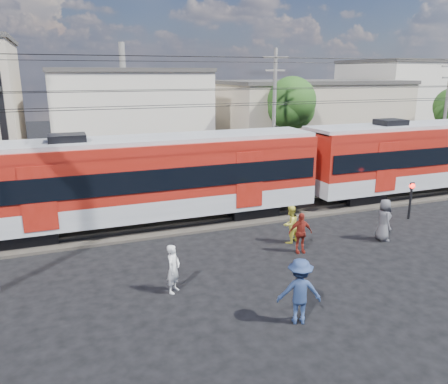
{
  "coord_description": "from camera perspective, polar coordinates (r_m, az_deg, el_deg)",
  "views": [
    {
      "loc": [
        -7.59,
        -11.23,
        6.92
      ],
      "look_at": [
        -1.39,
        5.0,
        2.18
      ],
      "focal_mm": 35.0,
      "sensor_mm": 36.0,
      "label": 1
    }
  ],
  "objects": [
    {
      "name": "pedestrian_d",
      "position": [
        17.57,
        9.95,
        -5.28
      ],
      "size": [
        1.02,
        0.56,
        1.64
      ],
      "primitive_type": "imported",
      "rotation": [
        0.0,
        0.0,
        -0.18
      ],
      "color": "maroon",
      "rests_on": "ground"
    },
    {
      "name": "utility_pole_east",
      "position": [
        37.48,
        26.98,
        9.6
      ],
      "size": [
        1.8,
        0.24,
        8.0
      ],
      "color": "slate",
      "rests_on": "ground"
    },
    {
      "name": "pedestrian_c",
      "position": [
        12.81,
        9.83,
        -12.65
      ],
      "size": [
        1.42,
        1.09,
        1.95
      ],
      "primitive_type": "imported",
      "rotation": [
        0.0,
        0.0,
        2.81
      ],
      "color": "navy",
      "rests_on": "ground"
    },
    {
      "name": "rail_near",
      "position": [
        21.08,
        1.35,
        -3.39
      ],
      "size": [
        70.0,
        0.12,
        0.12
      ],
      "primitive_type": "cube",
      "color": "#59544C",
      "rests_on": "track_bed"
    },
    {
      "name": "ground",
      "position": [
        15.22,
        11.96,
        -12.15
      ],
      "size": [
        120.0,
        120.0,
        0.0
      ],
      "primitive_type": "plane",
      "color": "black",
      "rests_on": "ground"
    },
    {
      "name": "track_bed",
      "position": [
        21.78,
        0.6,
        -3.1
      ],
      "size": [
        70.0,
        3.4,
        0.12
      ],
      "primitive_type": "cube",
      "color": "#2D2823",
      "rests_on": "ground"
    },
    {
      "name": "pedestrian_a",
      "position": [
        14.41,
        -6.63,
        -9.92
      ],
      "size": [
        0.69,
        0.7,
        1.63
      ],
      "primitive_type": "imported",
      "rotation": [
        0.0,
        0.0,
        0.85
      ],
      "color": "silver",
      "rests_on": "ground"
    },
    {
      "name": "building_east",
      "position": [
        53.04,
        21.7,
        11.23
      ],
      "size": [
        10.2,
        10.2,
        8.3
      ],
      "color": "beige",
      "rests_on": "ground"
    },
    {
      "name": "commuter_train",
      "position": [
        20.11,
        -9.6,
        2.06
      ],
      "size": [
        50.3,
        3.08,
        4.17
      ],
      "color": "black",
      "rests_on": "ground"
    },
    {
      "name": "building_midwest",
      "position": [
        38.77,
        -12.75,
        10.07
      ],
      "size": [
        12.24,
        12.24,
        7.3
      ],
      "color": "beige",
      "rests_on": "ground"
    },
    {
      "name": "crossing_signal",
      "position": [
        22.99,
        23.25,
        -0.21
      ],
      "size": [
        0.27,
        0.27,
        1.84
      ],
      "color": "black",
      "rests_on": "ground"
    },
    {
      "name": "tree_near",
      "position": [
        33.86,
        9.02,
        11.26
      ],
      "size": [
        3.82,
        3.64,
        6.72
      ],
      "color": "#382619",
      "rests_on": "ground"
    },
    {
      "name": "pedestrian_b",
      "position": [
        18.52,
        8.66,
        -4.19
      ],
      "size": [
        0.96,
        0.87,
        1.62
      ],
      "primitive_type": "imported",
      "rotation": [
        0.0,
        0.0,
        3.54
      ],
      "color": "#D7D143",
      "rests_on": "ground"
    },
    {
      "name": "catenary",
      "position": [
        19.34,
        -24.25,
        8.65
      ],
      "size": [
        70.0,
        9.3,
        7.52
      ],
      "color": "black",
      "rests_on": "ground"
    },
    {
      "name": "rail_far",
      "position": [
        22.41,
        -0.1,
        -2.24
      ],
      "size": [
        70.0,
        0.12,
        0.12
      ],
      "primitive_type": "cube",
      "color": "#59544C",
      "rests_on": "track_bed"
    },
    {
      "name": "utility_pole_mid",
      "position": [
        29.64,
        6.57,
        10.55
      ],
      "size": [
        1.8,
        0.24,
        8.5
      ],
      "color": "slate",
      "rests_on": "ground"
    },
    {
      "name": "pedestrian_e",
      "position": [
        19.74,
        20.15,
        -3.44
      ],
      "size": [
        0.78,
        1.01,
        1.82
      ],
      "primitive_type": "imported",
      "rotation": [
        0.0,
        0.0,
        1.31
      ],
      "color": "#49494D",
      "rests_on": "ground"
    },
    {
      "name": "building_mideast",
      "position": [
        41.49,
        10.7,
        9.8
      ],
      "size": [
        16.32,
        10.2,
        6.3
      ],
      "color": "tan",
      "rests_on": "ground"
    }
  ]
}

